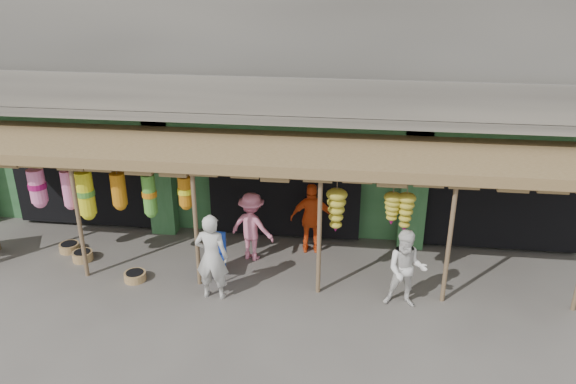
# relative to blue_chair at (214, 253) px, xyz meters

# --- Properties ---
(ground) EXTENTS (80.00, 80.00, 0.00)m
(ground) POSITION_rel_blue_chair_xyz_m (1.25, -0.17, -0.55)
(ground) COLOR #514C47
(ground) RESTS_ON ground
(building) EXTENTS (16.40, 6.80, 7.00)m
(building) POSITION_rel_blue_chair_xyz_m (1.25, 4.70, 2.82)
(building) COLOR gray
(building) RESTS_ON ground
(awning) EXTENTS (14.00, 2.70, 2.79)m
(awning) POSITION_rel_blue_chair_xyz_m (1.09, 0.63, 2.02)
(awning) COLOR brown
(awning) RESTS_ON ground
(blue_chair) EXTENTS (0.49, 0.50, 0.98)m
(blue_chair) POSITION_rel_blue_chair_xyz_m (0.00, 0.00, 0.00)
(blue_chair) COLOR #18379F
(blue_chair) RESTS_ON ground
(basket_left) EXTENTS (0.52, 0.52, 0.19)m
(basket_left) POSITION_rel_blue_chair_xyz_m (-3.65, 0.61, -0.45)
(basket_left) COLOR #8F6041
(basket_left) RESTS_ON ground
(basket_mid) EXTENTS (0.59, 0.59, 0.18)m
(basket_mid) POSITION_rel_blue_chair_xyz_m (-1.65, -0.41, -0.46)
(basket_mid) COLOR #956B43
(basket_mid) RESTS_ON ground
(basket_right) EXTENTS (0.59, 0.59, 0.21)m
(basket_right) POSITION_rel_blue_chair_xyz_m (-3.15, 0.25, -0.44)
(basket_right) COLOR olive
(basket_right) RESTS_ON ground
(person_front) EXTENTS (0.68, 0.47, 1.83)m
(person_front) POSITION_rel_blue_chair_xyz_m (0.17, -0.81, 0.37)
(person_front) COLOR beige
(person_front) RESTS_ON ground
(person_right) EXTENTS (0.82, 0.66, 1.62)m
(person_right) POSITION_rel_blue_chair_xyz_m (3.96, -0.63, 0.26)
(person_right) COLOR white
(person_right) RESTS_ON ground
(person_vendor) EXTENTS (1.02, 0.49, 1.69)m
(person_vendor) POSITION_rel_blue_chair_xyz_m (1.97, 1.33, 0.30)
(person_vendor) COLOR #EB4C16
(person_vendor) RESTS_ON ground
(person_shopper) EXTENTS (1.17, 0.89, 1.60)m
(person_shopper) POSITION_rel_blue_chair_xyz_m (0.66, 0.84, 0.25)
(person_shopper) COLOR pink
(person_shopper) RESTS_ON ground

